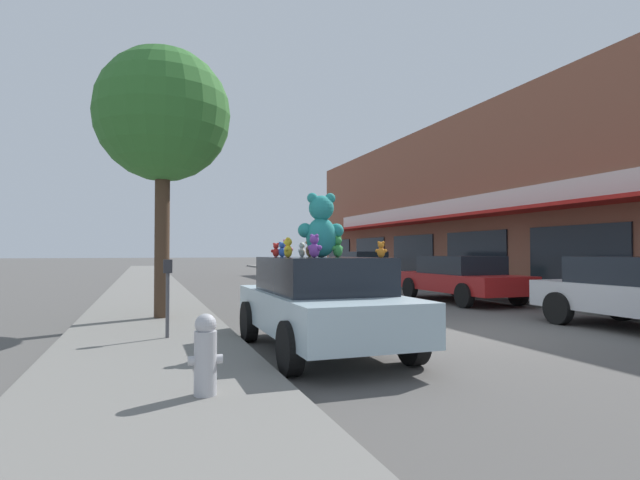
{
  "coord_description": "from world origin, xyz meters",
  "views": [
    {
      "loc": [
        -5.88,
        -8.01,
        1.53
      ],
      "look_at": [
        -3.09,
        -0.06,
        1.74
      ],
      "focal_mm": 28.0,
      "sensor_mm": 36.0,
      "label": 1
    }
  ],
  "objects_px": {
    "teddy_bear_blue": "(282,250)",
    "parked_car_far_right": "(359,267)",
    "teddy_bear_white": "(302,250)",
    "teddy_bear_red": "(276,250)",
    "plush_art_car": "(321,301)",
    "teddy_bear_giant": "(321,226)",
    "teddy_bear_yellow": "(288,248)",
    "street_tree": "(163,116)",
    "parking_meter": "(168,288)",
    "teddy_bear_purple": "(314,246)",
    "teddy_bear_orange": "(381,250)",
    "teddy_bear_brown": "(310,248)",
    "fire_hydrant": "(205,354)",
    "teddy_bear_green": "(338,247)",
    "teddy_bear_pink": "(287,248)",
    "parked_car_far_center": "(460,277)"
  },
  "relations": [
    {
      "from": "teddy_bear_blue",
      "to": "parked_car_far_right",
      "type": "relative_size",
      "value": 0.05
    },
    {
      "from": "teddy_bear_white",
      "to": "teddy_bear_red",
      "type": "distance_m",
      "value": 0.43
    },
    {
      "from": "plush_art_car",
      "to": "teddy_bear_white",
      "type": "relative_size",
      "value": 16.53
    },
    {
      "from": "teddy_bear_giant",
      "to": "teddy_bear_yellow",
      "type": "distance_m",
      "value": 0.67
    },
    {
      "from": "parked_car_far_right",
      "to": "street_tree",
      "type": "xyz_separation_m",
      "value": [
        -8.83,
        -9.63,
        3.62
      ]
    },
    {
      "from": "teddy_bear_yellow",
      "to": "teddy_bear_blue",
      "type": "relative_size",
      "value": 1.2
    },
    {
      "from": "teddy_bear_giant",
      "to": "parking_meter",
      "type": "bearing_deg",
      "value": -19.23
    },
    {
      "from": "teddy_bear_yellow",
      "to": "street_tree",
      "type": "distance_m",
      "value": 5.17
    },
    {
      "from": "plush_art_car",
      "to": "teddy_bear_giant",
      "type": "distance_m",
      "value": 1.16
    },
    {
      "from": "teddy_bear_purple",
      "to": "parking_meter",
      "type": "relative_size",
      "value": 0.27
    },
    {
      "from": "teddy_bear_white",
      "to": "teddy_bear_orange",
      "type": "distance_m",
      "value": 1.6
    },
    {
      "from": "teddy_bear_brown",
      "to": "fire_hydrant",
      "type": "height_order",
      "value": "teddy_bear_brown"
    },
    {
      "from": "plush_art_car",
      "to": "teddy_bear_green",
      "type": "distance_m",
      "value": 0.88
    },
    {
      "from": "teddy_bear_orange",
      "to": "street_tree",
      "type": "xyz_separation_m",
      "value": [
        -2.87,
        4.67,
        2.89
      ]
    },
    {
      "from": "teddy_bear_red",
      "to": "street_tree",
      "type": "bearing_deg",
      "value": -56.28
    },
    {
      "from": "teddy_bear_green",
      "to": "street_tree",
      "type": "bearing_deg",
      "value": -85.4
    },
    {
      "from": "teddy_bear_pink",
      "to": "teddy_bear_blue",
      "type": "distance_m",
      "value": 0.28
    },
    {
      "from": "teddy_bear_giant",
      "to": "teddy_bear_pink",
      "type": "relative_size",
      "value": 3.29
    },
    {
      "from": "teddy_bear_brown",
      "to": "teddy_bear_green",
      "type": "height_order",
      "value": "teddy_bear_green"
    },
    {
      "from": "plush_art_car",
      "to": "parked_car_far_right",
      "type": "relative_size",
      "value": 0.87
    },
    {
      "from": "teddy_bear_giant",
      "to": "teddy_bear_red",
      "type": "bearing_deg",
      "value": -45.75
    },
    {
      "from": "plush_art_car",
      "to": "teddy_bear_pink",
      "type": "height_order",
      "value": "teddy_bear_pink"
    },
    {
      "from": "teddy_bear_pink",
      "to": "street_tree",
      "type": "height_order",
      "value": "street_tree"
    },
    {
      "from": "teddy_bear_brown",
      "to": "fire_hydrant",
      "type": "relative_size",
      "value": 0.41
    },
    {
      "from": "teddy_bear_brown",
      "to": "fire_hydrant",
      "type": "xyz_separation_m",
      "value": [
        -2.0,
        -2.82,
        -1.07
      ]
    },
    {
      "from": "teddy_bear_orange",
      "to": "parked_car_far_right",
      "type": "bearing_deg",
      "value": -75.55
    },
    {
      "from": "teddy_bear_red",
      "to": "teddy_bear_blue",
      "type": "bearing_deg",
      "value": 159.76
    },
    {
      "from": "parked_car_far_center",
      "to": "parked_car_far_right",
      "type": "xyz_separation_m",
      "value": [
        0.0,
        7.7,
        0.08
      ]
    },
    {
      "from": "teddy_bear_yellow",
      "to": "teddy_bear_brown",
      "type": "distance_m",
      "value": 0.81
    },
    {
      "from": "plush_art_car",
      "to": "teddy_bear_red",
      "type": "relative_size",
      "value": 17.28
    },
    {
      "from": "teddy_bear_yellow",
      "to": "teddy_bear_brown",
      "type": "height_order",
      "value": "teddy_bear_brown"
    },
    {
      "from": "teddy_bear_giant",
      "to": "teddy_bear_green",
      "type": "relative_size",
      "value": 3.0
    },
    {
      "from": "teddy_bear_brown",
      "to": "parked_car_far_right",
      "type": "height_order",
      "value": "teddy_bear_brown"
    },
    {
      "from": "teddy_bear_yellow",
      "to": "teddy_bear_blue",
      "type": "xyz_separation_m",
      "value": [
        0.13,
        0.81,
        -0.02
      ]
    },
    {
      "from": "teddy_bear_white",
      "to": "parking_meter",
      "type": "distance_m",
      "value": 2.27
    },
    {
      "from": "street_tree",
      "to": "teddy_bear_brown",
      "type": "bearing_deg",
      "value": -56.54
    },
    {
      "from": "teddy_bear_yellow",
      "to": "teddy_bear_blue",
      "type": "height_order",
      "value": "teddy_bear_yellow"
    },
    {
      "from": "teddy_bear_giant",
      "to": "parked_car_far_center",
      "type": "xyz_separation_m",
      "value": [
        6.59,
        5.78,
        -1.18
      ]
    },
    {
      "from": "fire_hydrant",
      "to": "teddy_bear_giant",
      "type": "bearing_deg",
      "value": 48.91
    },
    {
      "from": "teddy_bear_yellow",
      "to": "teddy_bear_red",
      "type": "bearing_deg",
      "value": -155.6
    },
    {
      "from": "teddy_bear_orange",
      "to": "teddy_bear_red",
      "type": "xyz_separation_m",
      "value": [
        -1.16,
        1.56,
        -0.0
      ]
    },
    {
      "from": "teddy_bear_red",
      "to": "teddy_bear_green",
      "type": "bearing_deg",
      "value": 137.3
    },
    {
      "from": "plush_art_car",
      "to": "parked_car_far_center",
      "type": "distance_m",
      "value": 8.82
    },
    {
      "from": "teddy_bear_yellow",
      "to": "parked_car_far_right",
      "type": "relative_size",
      "value": 0.06
    },
    {
      "from": "teddy_bear_green",
      "to": "teddy_bear_purple",
      "type": "xyz_separation_m",
      "value": [
        -0.54,
        -0.47,
        0.0
      ]
    },
    {
      "from": "teddy_bear_green",
      "to": "plush_art_car",
      "type": "bearing_deg",
      "value": -36.27
    },
    {
      "from": "teddy_bear_giant",
      "to": "fire_hydrant",
      "type": "relative_size",
      "value": 1.27
    },
    {
      "from": "teddy_bear_green",
      "to": "teddy_bear_blue",
      "type": "xyz_separation_m",
      "value": [
        -0.68,
        0.8,
        -0.04
      ]
    },
    {
      "from": "teddy_bear_yellow",
      "to": "parking_meter",
      "type": "relative_size",
      "value": 0.24
    },
    {
      "from": "teddy_bear_white",
      "to": "parked_car_far_center",
      "type": "xyz_separation_m",
      "value": [
        6.72,
        5.17,
        -0.82
      ]
    }
  ]
}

